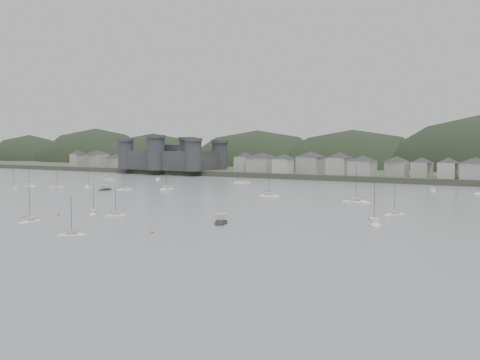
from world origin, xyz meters
The scene contains 9 objects.
ground centered at (0.00, 0.00, 0.00)m, with size 900.00×900.00×0.00m, color slate.
far_shore_land centered at (0.00, 295.00, 1.50)m, with size 900.00×250.00×3.00m, color #383D2D.
forested_ridge centered at (4.83, 269.40, -11.28)m, with size 851.55×103.94×102.57m.
castle centered at (-120.00, 179.80, 10.96)m, with size 66.00×43.00×20.00m.
waterfront_town centered at (50.59, 183.34, 8.66)m, with size 451.48×28.46×12.92m.
moored_fleet centered at (-9.18, 65.90, 0.18)m, with size 251.74×170.56×13.71m.
motor_launch_near centered at (34.38, 12.86, 0.28)m, with size 6.78×9.18×4.07m.
motor_launch_far centered at (-61.58, 65.77, 0.29)m, with size 3.89×8.49×3.95m.
mooring_buoys centered at (9.16, 60.95, 0.15)m, with size 160.58×131.51×0.70m.
Camera 1 is at (111.09, -97.72, 19.52)m, focal length 41.21 mm.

